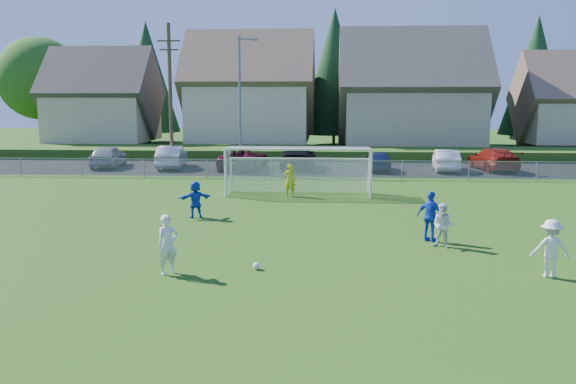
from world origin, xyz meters
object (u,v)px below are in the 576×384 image
Objects in this scene: soccer_ball at (257,266)px; car_f at (446,160)px; car_a at (108,156)px; car_e at (378,161)px; soccer_goal at (299,163)px; player_white_b at (443,226)px; goalkeeper at (290,180)px; player_blue_a at (431,217)px; player_white_c at (551,248)px; player_blue_b at (195,199)px; car_d at (298,157)px; car_g at (493,159)px; car_c at (243,159)px; car_b at (172,157)px; player_white_a at (168,245)px.

car_f is (10.04, 24.59, 0.62)m from soccer_ball.
car_e is at bearing 171.94° from car_a.
soccer_ball is 0.03× the size of soccer_goal.
player_white_b is 11.86m from goalkeeper.
player_white_c is at bearing 159.30° from player_blue_a.
car_d reaches higher than player_blue_b.
player_blue_b is 7.55m from soccer_goal.
car_g is (13.22, 11.76, -0.06)m from goalkeeper.
car_a is (-19.66, 22.08, 0.04)m from player_white_b.
player_white_c is at bearing -26.64° from player_white_b.
car_c reaches higher than player_white_b.
goalkeeper reaches higher than player_blue_b.
car_f is at bearing 172.14° from car_b.
car_c is 0.98× the size of car_d.
player_white_c is 0.22× the size of soccer_goal.
player_blue_b is at bearing 53.05° from player_white_a.
player_blue_a is 9.88m from player_blue_b.
player_blue_b is at bearing 98.35° from car_c.
player_blue_b is 0.33× the size of car_a.
soccer_goal is at bearing 143.21° from player_white_b.
player_white_a is at bearing 74.48° from car_e.
goalkeeper is at bearing 146.22° from player_white_b.
car_c is 0.73× the size of soccer_goal.
player_white_a reaches higher than goalkeeper.
goalkeeper is (3.60, 5.79, 0.05)m from player_blue_b.
soccer_ball is 28.65m from car_a.
car_e is at bearing 170.72° from car_b.
car_d is (-8.45, 25.61, -0.03)m from player_white_c.
soccer_goal is at bearing 136.16° from car_a.
player_white_b reaches higher than car_f.
car_f is (13.89, 0.08, -0.02)m from car_c.
player_white_a is 26.18m from car_d.
player_blue_b reaches higher than car_g.
player_blue_a is 0.40× the size of car_f.
player_white_b reaches higher than soccer_ball.
car_b is 1.17× the size of car_e.
car_c reaches higher than car_f.
goalkeeper is 0.35× the size of car_a.
car_c is 1.23× the size of car_f.
player_white_a is 28.13m from car_f.
player_white_c reaches higher than goalkeeper.
player_white_a is 0.42× the size of car_e.
player_blue_b is 24.31m from car_g.
soccer_ball is 0.13× the size of goalkeeper.
player_white_a reaches higher than player_white_c.
soccer_ball is at bearing -126.14° from player_white_b.
player_blue_b is 0.28× the size of car_d.
player_white_a is 1.12× the size of player_blue_b.
car_f is at bearing 176.74° from car_d.
car_g is at bearing -161.96° from player_blue_b.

